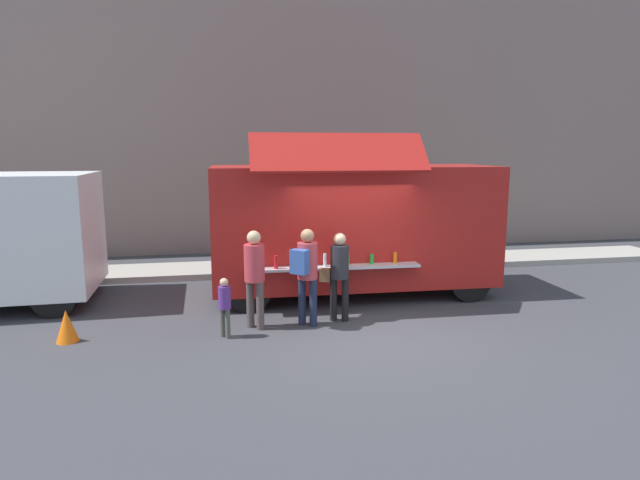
{
  "coord_description": "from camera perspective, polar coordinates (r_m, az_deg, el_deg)",
  "views": [
    {
      "loc": [
        -2.49,
        -8.75,
        3.17
      ],
      "look_at": [
        -0.49,
        2.04,
        1.3
      ],
      "focal_mm": 29.72,
      "sensor_mm": 36.0,
      "label": 1
    }
  ],
  "objects": [
    {
      "name": "building_behind",
      "position": [
        17.74,
        -11.46,
        13.78
      ],
      "size": [
        32.0,
        2.4,
        8.99
      ],
      "primitive_type": "cube",
      "color": "gray",
      "rests_on": "ground"
    },
    {
      "name": "customer_front_ordering",
      "position": [
        9.82,
        2.03,
        -3.16
      ],
      "size": [
        0.54,
        0.37,
        1.67
      ],
      "rotation": [
        0.0,
        0.0,
        1.19
      ],
      "color": "black",
      "rests_on": "ground"
    },
    {
      "name": "traffic_cone_orange",
      "position": [
        9.89,
        -25.62,
        -8.34
      ],
      "size": [
        0.36,
        0.36,
        0.55
      ],
      "primitive_type": "cone",
      "color": "orange",
      "rests_on": "ground"
    },
    {
      "name": "trash_bin",
      "position": [
        15.37,
        16.15,
        -0.94
      ],
      "size": [
        0.6,
        0.6,
        0.88
      ],
      "primitive_type": "cylinder",
      "color": "#2C633A",
      "rests_on": "ground"
    },
    {
      "name": "child_near_queue",
      "position": [
        9.17,
        -10.23,
        -6.61
      ],
      "size": [
        0.21,
        0.21,
        1.04
      ],
      "rotation": [
        0.0,
        0.0,
        0.7
      ],
      "color": "#494A40",
      "rests_on": "ground"
    },
    {
      "name": "curb_strip",
      "position": [
        14.18,
        -15.12,
        -3.27
      ],
      "size": [
        28.0,
        1.6,
        0.15
      ],
      "primitive_type": "cube",
      "color": "#9E998E",
      "rests_on": "ground"
    },
    {
      "name": "food_truck_main",
      "position": [
        11.63,
        3.56,
        1.65
      ],
      "size": [
        6.09,
        3.1,
        3.49
      ],
      "rotation": [
        0.0,
        0.0,
        -0.02
      ],
      "color": "#AD1C18",
      "rests_on": "ground"
    },
    {
      "name": "ground_plane",
      "position": [
        9.63,
        5.15,
        -9.58
      ],
      "size": [
        60.0,
        60.0,
        0.0
      ],
      "primitive_type": "plane",
      "color": "#38383D"
    },
    {
      "name": "customer_rear_waiting",
      "position": [
        9.45,
        -7.07,
        -3.29
      ],
      "size": [
        0.36,
        0.36,
        1.78
      ],
      "rotation": [
        0.0,
        0.0,
        0.78
      ],
      "color": "#504341",
      "rests_on": "ground"
    },
    {
      "name": "customer_mid_with_backpack",
      "position": [
        9.51,
        -1.48,
        -2.96
      ],
      "size": [
        0.53,
        0.57,
        1.78
      ],
      "rotation": [
        0.0,
        0.0,
        0.89
      ],
      "color": "#1D233B",
      "rests_on": "ground"
    }
  ]
}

